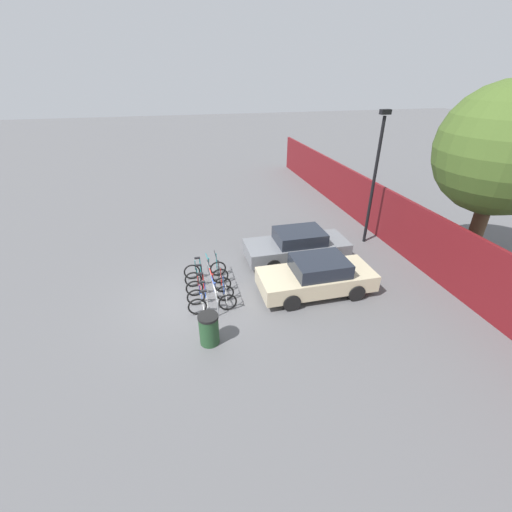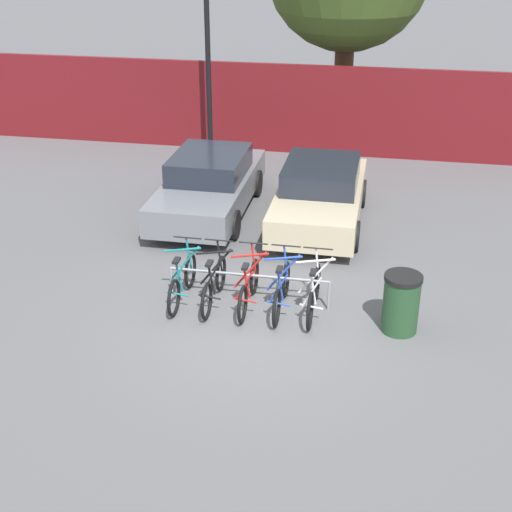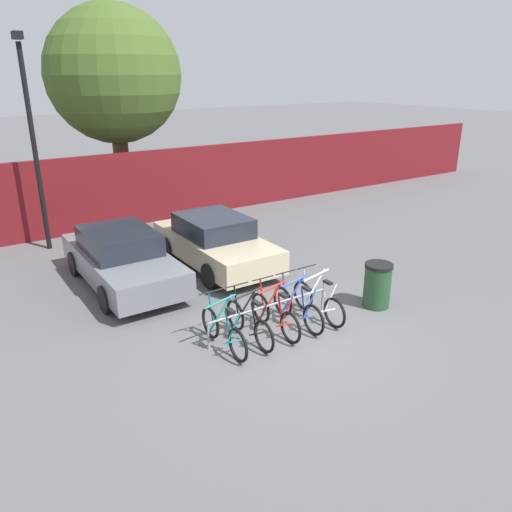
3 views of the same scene
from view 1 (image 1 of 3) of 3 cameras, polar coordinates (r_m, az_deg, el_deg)
name	(u,v)px [view 1 (image 1 of 3)]	position (r m, az deg, el deg)	size (l,w,h in m)	color
ground_plane	(196,300)	(12.86, -9.96, -7.28)	(120.00, 120.00, 0.00)	#59595B
hoarding_wall	(428,243)	(15.63, 26.72, 2.02)	(36.00, 0.16, 2.50)	maroon
bike_rack	(212,282)	(12.91, -7.28, -4.35)	(2.90, 0.04, 0.57)	gray
bicycle_teal	(205,269)	(13.95, -8.48, -2.19)	(0.68, 1.71, 1.05)	black
bicycle_black	(207,277)	(13.45, -8.21, -3.42)	(0.68, 1.71, 1.05)	black
bicycle_red	(209,285)	(12.92, -7.89, -4.86)	(0.68, 1.71, 1.05)	black
bicycle_blue	(211,294)	(12.44, -7.57, -6.30)	(0.68, 1.71, 1.05)	black
bicycle_white	(213,303)	(11.98, -7.23, -7.81)	(0.68, 1.71, 1.05)	black
car_grey	(297,246)	(15.06, 6.86, 1.74)	(1.91, 4.47, 1.40)	slate
car_beige	(317,276)	(12.95, 10.09, -3.32)	(1.91, 4.27, 1.40)	#C1B28E
lamp_post	(375,174)	(16.61, 19.23, 12.84)	(0.24, 0.44, 6.03)	black
trash_bin	(209,329)	(10.72, -7.84, -11.98)	(0.63, 0.63, 1.03)	#234728
tree_behind_hoarding	(503,151)	(15.57, 35.94, 13.99)	(4.70, 4.70, 7.27)	brown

